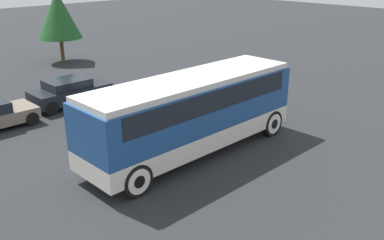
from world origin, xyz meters
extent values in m
plane|color=#26282B|center=(0.00, 0.00, 0.00)|extent=(120.00, 120.00, 0.00)
cube|color=silver|center=(0.00, 0.00, 0.86)|extent=(9.51, 2.52, 0.74)
cube|color=navy|center=(0.00, 0.00, 2.09)|extent=(9.51, 2.52, 1.72)
cube|color=black|center=(0.00, 0.00, 2.52)|extent=(8.37, 2.56, 0.78)
cube|color=silver|center=(0.00, 0.00, 3.06)|extent=(9.32, 2.31, 0.22)
cube|color=navy|center=(4.61, 0.00, 1.85)|extent=(0.36, 2.41, 1.97)
cylinder|color=black|center=(3.83, -1.15, 0.58)|extent=(1.15, 0.28, 1.15)
cylinder|color=silver|center=(3.83, -1.15, 0.58)|extent=(0.90, 0.30, 0.90)
cylinder|color=black|center=(3.83, -1.15, 0.58)|extent=(0.44, 0.32, 0.44)
cylinder|color=black|center=(3.83, 1.15, 0.58)|extent=(1.15, 0.28, 1.15)
cylinder|color=silver|center=(3.83, 1.15, 0.58)|extent=(0.90, 0.30, 0.90)
cylinder|color=black|center=(3.83, 1.15, 0.58)|extent=(0.44, 0.32, 0.44)
cylinder|color=black|center=(-3.66, -1.15, 0.58)|extent=(1.15, 0.28, 1.15)
cylinder|color=silver|center=(-3.66, -1.15, 0.58)|extent=(0.90, 0.30, 0.90)
cylinder|color=black|center=(-3.66, -1.15, 0.58)|extent=(0.44, 0.32, 0.44)
cylinder|color=black|center=(-3.66, 1.15, 0.58)|extent=(1.15, 0.28, 1.15)
cylinder|color=silver|center=(-3.66, 1.15, 0.58)|extent=(0.90, 0.30, 0.90)
cylinder|color=black|center=(-3.66, 1.15, 0.58)|extent=(0.44, 0.32, 0.44)
cylinder|color=black|center=(-3.26, 7.53, 0.33)|extent=(0.65, 0.22, 0.65)
cylinder|color=black|center=(-3.26, 7.53, 0.33)|extent=(0.25, 0.26, 0.25)
cylinder|color=black|center=(-3.26, 9.25, 0.33)|extent=(0.65, 0.22, 0.65)
cylinder|color=black|center=(-3.26, 9.25, 0.33)|extent=(0.25, 0.26, 0.25)
cube|color=#BCBCC1|center=(2.03, 4.70, 0.57)|extent=(4.13, 1.76, 0.60)
cube|color=black|center=(1.86, 4.70, 1.17)|extent=(2.15, 1.59, 0.60)
cylinder|color=black|center=(3.60, 3.91, 0.35)|extent=(0.71, 0.22, 0.71)
cylinder|color=black|center=(3.60, 3.91, 0.35)|extent=(0.27, 0.26, 0.27)
cylinder|color=black|center=(3.60, 5.49, 0.35)|extent=(0.71, 0.22, 0.71)
cylinder|color=black|center=(3.60, 5.49, 0.35)|extent=(0.27, 0.26, 0.27)
cylinder|color=black|center=(0.46, 3.91, 0.35)|extent=(0.71, 0.22, 0.71)
cylinder|color=black|center=(0.46, 3.91, 0.35)|extent=(0.27, 0.26, 0.27)
cylinder|color=black|center=(0.46, 5.49, 0.35)|extent=(0.71, 0.22, 0.71)
cylinder|color=black|center=(0.46, 5.49, 0.35)|extent=(0.27, 0.26, 0.27)
cube|color=black|center=(-0.32, 9.02, 0.61)|extent=(4.21, 1.87, 0.69)
cube|color=black|center=(-0.49, 9.02, 1.19)|extent=(2.19, 1.68, 0.47)
cylinder|color=black|center=(1.28, 8.18, 0.36)|extent=(0.72, 0.22, 0.72)
cylinder|color=black|center=(1.28, 8.18, 0.36)|extent=(0.27, 0.26, 0.27)
cylinder|color=black|center=(1.28, 9.87, 0.36)|extent=(0.72, 0.22, 0.72)
cylinder|color=black|center=(1.28, 9.87, 0.36)|extent=(0.27, 0.26, 0.27)
cylinder|color=black|center=(-1.92, 8.18, 0.36)|extent=(0.72, 0.22, 0.72)
cylinder|color=black|center=(-1.92, 8.18, 0.36)|extent=(0.27, 0.26, 0.27)
cylinder|color=black|center=(-1.92, 9.87, 0.36)|extent=(0.72, 0.22, 0.72)
cylinder|color=black|center=(-1.92, 9.87, 0.36)|extent=(0.27, 0.26, 0.27)
cylinder|color=brown|center=(4.42, 18.68, 0.91)|extent=(0.28, 0.28, 1.81)
cone|color=#1E5123|center=(4.42, 18.68, 3.56)|extent=(3.22, 3.22, 3.50)
camera|label=1|loc=(-11.05, -11.32, 7.40)|focal=40.00mm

